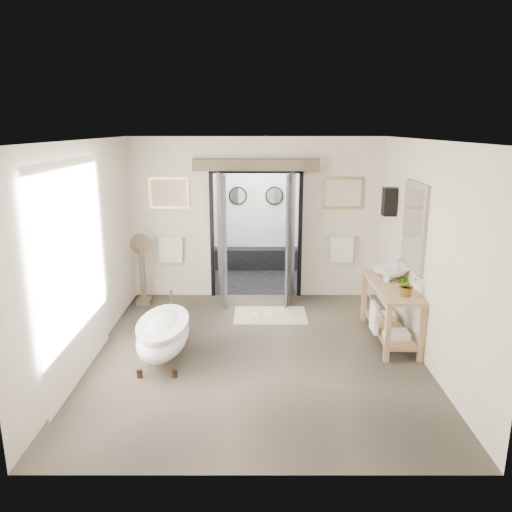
# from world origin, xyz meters

# --- Properties ---
(ground_plane) EXTENTS (5.00, 5.00, 0.00)m
(ground_plane) POSITION_xyz_m (0.00, 0.00, 0.00)
(ground_plane) COLOR #645A4B
(room_shell) EXTENTS (4.52, 5.02, 2.91)m
(room_shell) POSITION_xyz_m (-0.04, -0.11, 1.86)
(room_shell) COLOR beige
(room_shell) RESTS_ON ground_plane
(shower_room) EXTENTS (2.22, 2.01, 2.51)m
(shower_room) POSITION_xyz_m (0.00, 3.99, 0.91)
(shower_room) COLOR black
(shower_room) RESTS_ON ground_plane
(back_wall_dressing) EXTENTS (3.82, 0.79, 2.52)m
(back_wall_dressing) POSITION_xyz_m (0.00, 2.32, 1.56)
(back_wall_dressing) COLOR black
(back_wall_dressing) RESTS_ON ground_plane
(clawfoot_tub) EXTENTS (0.67, 1.50, 0.73)m
(clawfoot_tub) POSITION_xyz_m (-1.25, -0.15, 0.36)
(clawfoot_tub) COLOR #3F271D
(clawfoot_tub) RESTS_ON ground_plane
(vanity) EXTENTS (0.57, 1.60, 0.85)m
(vanity) POSITION_xyz_m (1.95, 0.49, 0.51)
(vanity) COLOR tan
(vanity) RESTS_ON ground_plane
(pedestal_mirror) EXTENTS (0.38, 0.24, 1.27)m
(pedestal_mirror) POSITION_xyz_m (-2.00, 2.04, 0.55)
(pedestal_mirror) COLOR brown
(pedestal_mirror) RESTS_ON ground_plane
(rug) EXTENTS (1.20, 0.80, 0.01)m
(rug) POSITION_xyz_m (0.24, 1.44, 0.01)
(rug) COLOR beige
(rug) RESTS_ON ground_plane
(slippers) EXTENTS (0.32, 0.25, 0.05)m
(slippers) POSITION_xyz_m (0.10, 1.32, 0.04)
(slippers) COLOR beige
(slippers) RESTS_ON rug
(basin) EXTENTS (0.64, 0.64, 0.18)m
(basin) POSITION_xyz_m (2.03, 0.78, 0.94)
(basin) COLOR white
(basin) RESTS_ON vanity
(plant) EXTENTS (0.31, 0.28, 0.31)m
(plant) POSITION_xyz_m (2.03, 0.01, 1.00)
(plant) COLOR gray
(plant) RESTS_ON vanity
(soap_bottle_a) EXTENTS (0.10, 0.10, 0.19)m
(soap_bottle_a) POSITION_xyz_m (1.92, 0.63, 0.94)
(soap_bottle_a) COLOR gray
(soap_bottle_a) RESTS_ON vanity
(soap_bottle_b) EXTENTS (0.17, 0.17, 0.18)m
(soap_bottle_b) POSITION_xyz_m (1.90, 1.07, 0.94)
(soap_bottle_b) COLOR gray
(soap_bottle_b) RESTS_ON vanity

